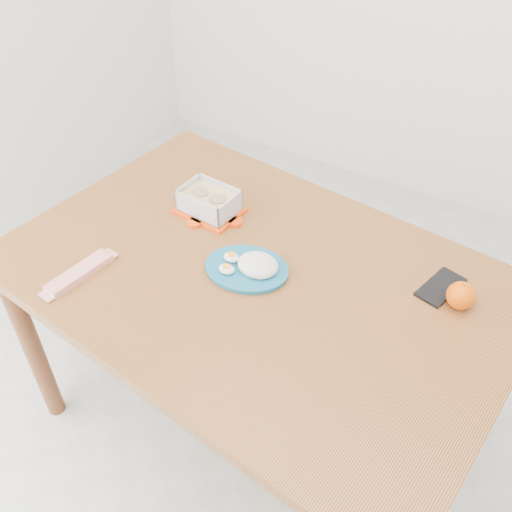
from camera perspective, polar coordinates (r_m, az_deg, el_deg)
The scene contains 7 objects.
ground at distance 2.07m, azimuth 3.16°, elevation -19.48°, with size 3.50×3.50×0.00m, color #B7B7B2.
dining_table at distance 1.60m, azimuth 0.00°, elevation -3.87°, with size 1.46×1.06×0.75m.
food_container at distance 1.73m, azimuth -4.72°, elevation 5.43°, with size 0.20×0.16×0.08m.
orange_fruit at distance 1.52m, azimuth 19.81°, elevation -3.75°, with size 0.07×0.07×0.07m, color #FA4205.
rice_plate at distance 1.53m, azimuth -0.60°, elevation -1.01°, with size 0.27×0.27×0.06m.
candy_bar at distance 1.60m, azimuth -17.24°, elevation -1.61°, with size 0.20×0.05×0.02m, color red.
smartphone at distance 1.57m, azimuth 17.98°, elevation -2.98°, with size 0.07×0.14×0.01m, color black.
Camera 1 is at (0.42, -0.91, 1.81)m, focal length 40.00 mm.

